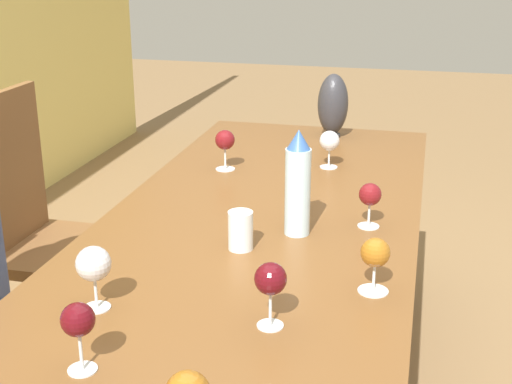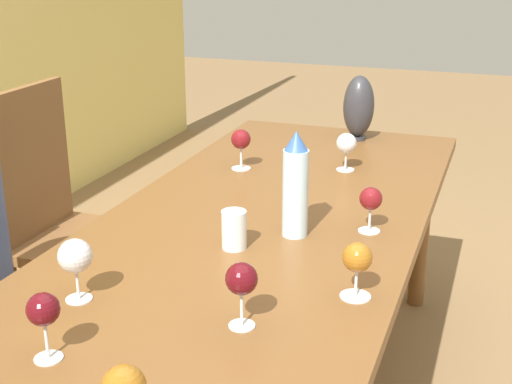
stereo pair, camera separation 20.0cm
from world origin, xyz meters
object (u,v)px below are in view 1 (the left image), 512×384
(wine_glass_0, at_px, (271,280))
(wine_glass_2, at_px, (78,322))
(wine_glass_5, at_px, (375,254))
(wine_glass_7, at_px, (93,265))
(water_tumbler, at_px, (239,230))
(chair_far, at_px, (46,228))
(wine_glass_1, at_px, (330,142))
(wine_glass_3, at_px, (370,196))
(vase, at_px, (333,105))
(wine_glass_4, at_px, (225,141))
(water_bottle, at_px, (298,184))

(wine_glass_0, distance_m, wine_glass_2, 0.39)
(wine_glass_5, bearing_deg, wine_glass_7, 110.99)
(wine_glass_5, bearing_deg, wine_glass_0, 136.78)
(water_tumbler, height_order, wine_glass_5, wine_glass_5)
(chair_far, bearing_deg, wine_glass_1, -70.89)
(wine_glass_1, bearing_deg, wine_glass_3, -160.12)
(water_tumbler, relative_size, wine_glass_1, 0.77)
(vase, height_order, wine_glass_2, vase)
(wine_glass_4, xyz_separation_m, wine_glass_5, (-0.81, -0.59, -0.01))
(vase, distance_m, wine_glass_0, 1.55)
(wine_glass_5, distance_m, chair_far, 1.36)
(water_bottle, distance_m, vase, 1.04)
(wine_glass_1, distance_m, wine_glass_3, 0.56)
(wine_glass_2, height_order, wine_glass_7, wine_glass_7)
(wine_glass_1, relative_size, chair_far, 0.13)
(wine_glass_3, distance_m, wine_glass_5, 0.40)
(wine_glass_3, bearing_deg, wine_glass_4, 52.55)
(wine_glass_0, height_order, wine_glass_4, wine_glass_0)
(water_bottle, xyz_separation_m, wine_glass_0, (-0.51, -0.04, -0.04))
(wine_glass_3, bearing_deg, wine_glass_2, 151.53)
(vase, relative_size, wine_glass_4, 1.83)
(water_tumbler, height_order, wine_glass_7, wine_glass_7)
(vase, xyz_separation_m, wine_glass_7, (-1.56, 0.30, -0.03))
(wine_glass_4, distance_m, wine_glass_7, 1.03)
(water_tumbler, height_order, wine_glass_0, wine_glass_0)
(wine_glass_3, distance_m, wine_glass_4, 0.68)
(water_bottle, relative_size, wine_glass_0, 2.04)
(wine_glass_0, distance_m, chair_far, 1.31)
(wine_glass_0, height_order, wine_glass_7, wine_glass_7)
(wine_glass_0, distance_m, wine_glass_7, 0.39)
(wine_glass_2, height_order, wine_glass_3, wine_glass_2)
(wine_glass_3, xyz_separation_m, wine_glass_5, (-0.39, -0.05, 0.00))
(wine_glass_1, bearing_deg, water_tumbler, 170.49)
(wine_glass_2, bearing_deg, water_bottle, -19.82)
(water_tumbler, xyz_separation_m, wine_glass_3, (0.23, -0.32, 0.04))
(water_bottle, relative_size, wine_glass_1, 2.20)
(water_bottle, xyz_separation_m, wine_glass_2, (-0.75, 0.27, -0.04))
(water_tumbler, height_order, wine_glass_1, wine_glass_1)
(vase, height_order, wine_glass_5, vase)
(wine_glass_2, distance_m, wine_glass_4, 1.27)
(water_tumbler, xyz_separation_m, wine_glass_1, (0.76, -0.13, 0.04))
(wine_glass_1, distance_m, wine_glass_7, 1.20)
(wine_glass_7, bearing_deg, wine_glass_1, -16.98)
(water_tumbler, relative_size, wine_glass_0, 0.71)
(water_tumbler, bearing_deg, wine_glass_1, -9.51)
(wine_glass_1, height_order, wine_glass_3, wine_glass_1)
(wine_glass_1, distance_m, wine_glass_4, 0.37)
(vase, relative_size, wine_glass_1, 1.95)
(vase, relative_size, wine_glass_0, 1.80)
(chair_far, bearing_deg, water_bottle, -106.95)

